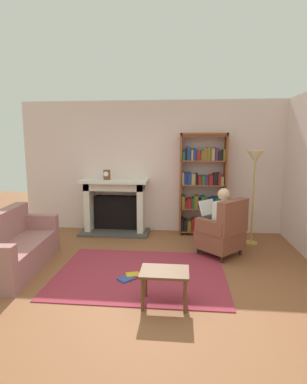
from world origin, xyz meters
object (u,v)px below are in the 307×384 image
at_px(bookshelf, 202,186).
at_px(seated_reader, 218,218).
at_px(armchair_reading, 223,231).
at_px(mantel_clock, 107,175).
at_px(side_table, 165,276).
at_px(fireplace, 115,204).
at_px(sofa_floral, 13,248).
at_px(floor_lamp, 255,165).

bearing_deg(bookshelf, seated_reader, -80.05).
bearing_deg(armchair_reading, mantel_clock, -72.39).
distance_m(mantel_clock, seated_reader, 2.41).
height_order(bookshelf, armchair_reading, bookshelf).
relative_size(mantel_clock, armchair_reading, 0.20).
height_order(mantel_clock, side_table, mantel_clock).
height_order(bookshelf, seated_reader, bookshelf).
distance_m(fireplace, armchair_reading, 2.37).
distance_m(mantel_clock, bookshelf, 1.94).
relative_size(fireplace, side_table, 2.51).
bearing_deg(fireplace, side_table, -66.89).
relative_size(sofa_floral, side_table, 3.12).
xyz_separation_m(mantel_clock, floor_lamp, (2.80, -0.40, 0.24)).
xyz_separation_m(fireplace, seated_reader, (1.98, -1.08, 0.03)).
distance_m(armchair_reading, seated_reader, 0.23).
relative_size(fireplace, seated_reader, 1.23).
height_order(bookshelf, floor_lamp, bookshelf).
xyz_separation_m(fireplace, sofa_floral, (-1.11, -2.00, -0.27)).
bearing_deg(fireplace, floor_lamp, -10.65).
height_order(sofa_floral, floor_lamp, floor_lamp).
relative_size(mantel_clock, bookshelf, 0.10).
bearing_deg(fireplace, armchair_reading, -29.45).
bearing_deg(bookshelf, sofa_floral, -144.87).
xyz_separation_m(fireplace, side_table, (1.19, -2.79, -0.23)).
relative_size(bookshelf, sofa_floral, 1.17).
bearing_deg(floor_lamp, fireplace, 169.35).
bearing_deg(armchair_reading, bookshelf, -123.41).
height_order(seated_reader, sofa_floral, seated_reader).
bearing_deg(mantel_clock, bookshelf, 4.03).
distance_m(bookshelf, sofa_floral, 3.59).
bearing_deg(sofa_floral, mantel_clock, -31.08).
relative_size(fireplace, armchair_reading, 1.45).
distance_m(seated_reader, floor_lamp, 1.23).
distance_m(armchair_reading, floor_lamp, 1.37).
relative_size(seated_reader, side_table, 2.04).
distance_m(mantel_clock, side_table, 3.12).
distance_m(fireplace, mantel_clock, 0.65).
bearing_deg(fireplace, mantel_clock, -144.89).
bearing_deg(side_table, seated_reader, 65.31).
relative_size(mantel_clock, seated_reader, 0.17).
height_order(mantel_clock, seated_reader, mantel_clock).
distance_m(fireplace, seated_reader, 2.25).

